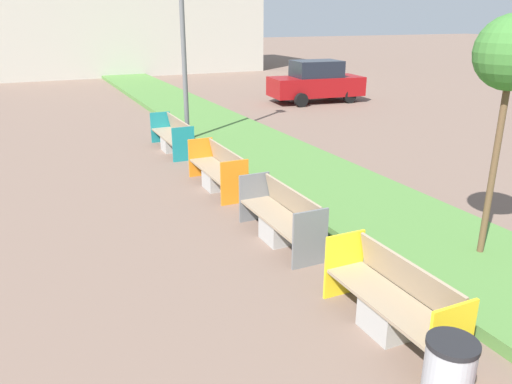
% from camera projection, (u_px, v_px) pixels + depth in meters
% --- Properties ---
extents(planter_grass_strip, '(2.80, 120.00, 0.18)m').
position_uv_depth(planter_grass_strip, '(320.00, 181.00, 11.68)').
color(planter_grass_strip, '#4C7A38').
rests_on(planter_grass_strip, ground).
extents(bench_yellow_frame, '(0.65, 2.01, 0.94)m').
position_uv_depth(bench_yellow_frame, '(391.00, 305.00, 6.16)').
color(bench_yellow_frame, '#9E9B96').
rests_on(bench_yellow_frame, ground).
extents(bench_grey_frame, '(0.65, 2.13, 0.94)m').
position_uv_depth(bench_grey_frame, '(281.00, 221.00, 8.69)').
color(bench_grey_frame, '#9E9B96').
rests_on(bench_grey_frame, ground).
extents(bench_orange_frame, '(0.65, 2.21, 0.94)m').
position_uv_depth(bench_orange_frame, '(218.00, 173.00, 11.35)').
color(bench_orange_frame, '#9E9B96').
rests_on(bench_orange_frame, ground).
extents(bench_teal_frame, '(0.65, 2.46, 0.94)m').
position_uv_depth(bench_teal_frame, '(173.00, 138.00, 14.55)').
color(bench_teal_frame, '#9E9B96').
rests_on(bench_teal_frame, ground).
extents(street_lamp_post, '(0.24, 0.44, 7.04)m').
position_uv_depth(street_lamp_post, '(182.00, 10.00, 14.06)').
color(street_lamp_post, '#56595B').
rests_on(street_lamp_post, ground).
extents(sapling_tree_near, '(1.07, 1.07, 3.79)m').
position_uv_depth(sapling_tree_near, '(512.00, 56.00, 6.98)').
color(sapling_tree_near, brown).
rests_on(sapling_tree_near, ground).
extents(parked_car_distant, '(4.36, 2.19, 1.86)m').
position_uv_depth(parked_car_distant, '(316.00, 82.00, 22.68)').
color(parked_car_distant, maroon).
rests_on(parked_car_distant, ground).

